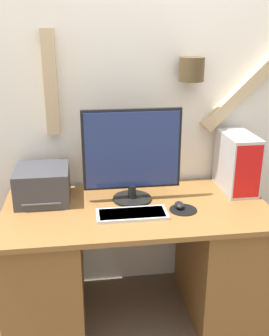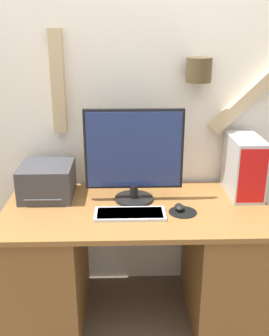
{
  "view_description": "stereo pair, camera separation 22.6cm",
  "coord_description": "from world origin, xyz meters",
  "px_view_note": "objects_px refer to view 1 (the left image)",
  "views": [
    {
      "loc": [
        -0.3,
        -1.72,
        1.81
      ],
      "look_at": [
        -0.01,
        0.38,
        1.04
      ],
      "focal_mm": 42.0,
      "sensor_mm": 36.0,
      "label": 1
    },
    {
      "loc": [
        -0.08,
        -1.74,
        1.81
      ],
      "look_at": [
        -0.01,
        0.38,
        1.04
      ],
      "focal_mm": 42.0,
      "sensor_mm": 36.0,
      "label": 2
    }
  ],
  "objects_px": {
    "keyboard": "(132,214)",
    "mouse": "(179,205)",
    "printer": "(43,184)",
    "monitor": "(132,154)",
    "computer_tower": "(237,162)"
  },
  "relations": [
    {
      "from": "mouse",
      "to": "printer",
      "type": "distance_m",
      "value": 0.84
    },
    {
      "from": "monitor",
      "to": "computer_tower",
      "type": "distance_m",
      "value": 0.71
    },
    {
      "from": "monitor",
      "to": "printer",
      "type": "bearing_deg",
      "value": 172.65
    },
    {
      "from": "monitor",
      "to": "keyboard",
      "type": "distance_m",
      "value": 0.36
    },
    {
      "from": "keyboard",
      "to": "printer",
      "type": "xyz_separation_m",
      "value": [
        -0.52,
        0.29,
        0.09
      ]
    },
    {
      "from": "monitor",
      "to": "printer",
      "type": "height_order",
      "value": "monitor"
    },
    {
      "from": "keyboard",
      "to": "computer_tower",
      "type": "height_order",
      "value": "computer_tower"
    },
    {
      "from": "mouse",
      "to": "printer",
      "type": "bearing_deg",
      "value": 163.72
    },
    {
      "from": "monitor",
      "to": "computer_tower",
      "type": "bearing_deg",
      "value": 6.15
    },
    {
      "from": "mouse",
      "to": "monitor",
      "type": "bearing_deg",
      "value": 147.69
    },
    {
      "from": "keyboard",
      "to": "mouse",
      "type": "bearing_deg",
      "value": 10.51
    },
    {
      "from": "monitor",
      "to": "mouse",
      "type": "height_order",
      "value": "monitor"
    },
    {
      "from": "computer_tower",
      "to": "printer",
      "type": "xyz_separation_m",
      "value": [
        -1.24,
        -0.0,
        -0.08
      ]
    },
    {
      "from": "mouse",
      "to": "printer",
      "type": "xyz_separation_m",
      "value": [
        -0.81,
        0.24,
        0.08
      ]
    },
    {
      "from": "keyboard",
      "to": "computer_tower",
      "type": "xyz_separation_m",
      "value": [
        0.73,
        0.29,
        0.18
      ]
    }
  ]
}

